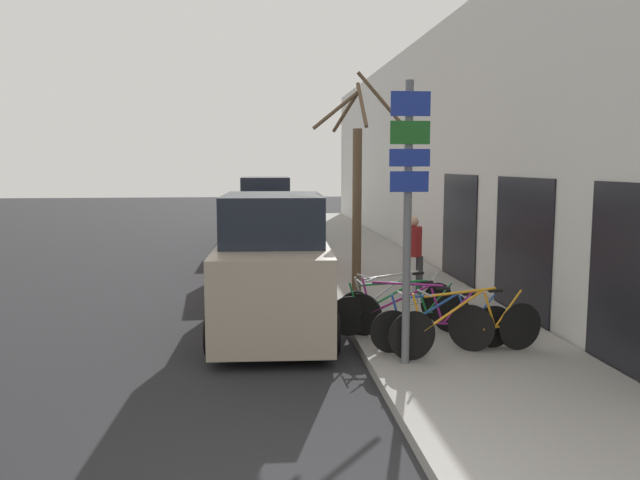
# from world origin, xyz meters

# --- Properties ---
(ground_plane) EXTENTS (80.00, 80.00, 0.00)m
(ground_plane) POSITION_xyz_m (0.00, 11.20, 0.00)
(ground_plane) COLOR black
(sidewalk_curb) EXTENTS (3.20, 32.00, 0.15)m
(sidewalk_curb) POSITION_xyz_m (2.60, 14.00, 0.07)
(sidewalk_curb) COLOR gray
(sidewalk_curb) RESTS_ON ground
(building_facade) EXTENTS (0.23, 32.00, 6.50)m
(building_facade) POSITION_xyz_m (4.35, 13.90, 3.23)
(building_facade) COLOR silver
(building_facade) RESTS_ON ground
(signpost) EXTENTS (0.54, 0.13, 3.80)m
(signpost) POSITION_xyz_m (1.48, 3.53, 2.28)
(signpost) COLOR #595B60
(signpost) RESTS_ON sidewalk_curb
(bicycle_0) EXTENTS (2.39, 0.59, 0.96)m
(bicycle_0) POSITION_xyz_m (2.45, 3.82, 0.56)
(bicycle_0) COLOR black
(bicycle_0) RESTS_ON sidewalk_curb
(bicycle_1) EXTENTS (2.20, 0.44, 0.87)m
(bicycle_1) POSITION_xyz_m (2.17, 4.08, 0.52)
(bicycle_1) COLOR black
(bicycle_1) RESTS_ON sidewalk_curb
(bicycle_2) EXTENTS (2.03, 1.41, 0.95)m
(bicycle_2) POSITION_xyz_m (1.84, 4.49, 0.55)
(bicycle_2) COLOR black
(bicycle_2) RESTS_ON sidewalk_curb
(bicycle_3) EXTENTS (2.32, 0.44, 0.88)m
(bicycle_3) POSITION_xyz_m (1.76, 5.01, 0.53)
(bicycle_3) COLOR black
(bicycle_3) RESTS_ON sidewalk_curb
(bicycle_4) EXTENTS (2.18, 0.84, 0.91)m
(bicycle_4) POSITION_xyz_m (1.82, 5.55, 0.54)
(bicycle_4) COLOR black
(bicycle_4) RESTS_ON sidewalk_curb
(parked_car_0) EXTENTS (2.17, 4.74, 2.36)m
(parked_car_0) POSITION_xyz_m (-0.25, 6.05, 1.08)
(parked_car_0) COLOR gray
(parked_car_0) RESTS_ON ground
(parked_car_1) EXTENTS (2.17, 4.72, 2.12)m
(parked_car_1) POSITION_xyz_m (-0.24, 11.74, 0.97)
(parked_car_1) COLOR maroon
(parked_car_1) RESTS_ON ground
(parked_car_2) EXTENTS (2.06, 4.29, 2.43)m
(parked_car_2) POSITION_xyz_m (-0.19, 17.11, 1.09)
(parked_car_2) COLOR #51565B
(parked_car_2) RESTS_ON ground
(parked_car_3) EXTENTS (2.03, 4.19, 2.33)m
(parked_car_3) POSITION_xyz_m (-0.06, 22.03, 1.05)
(parked_car_3) COLOR #B2B7BC
(parked_car_3) RESTS_ON ground
(pedestrian_near) EXTENTS (0.42, 0.36, 1.63)m
(pedestrian_near) POSITION_xyz_m (2.75, 8.14, 1.09)
(pedestrian_near) COLOR #333338
(pedestrian_near) RESTS_ON sidewalk_curb
(street_tree) EXTENTS (1.87, 1.61, 4.47)m
(street_tree) POSITION_xyz_m (1.42, 7.37, 2.23)
(street_tree) COLOR brown
(street_tree) RESTS_ON sidewalk_curb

